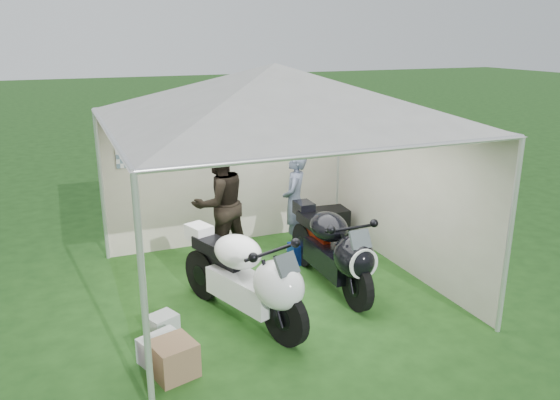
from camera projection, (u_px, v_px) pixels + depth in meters
The scene contains 11 objects.
ground at pixel (276, 289), 7.43m from camera, with size 80.00×80.00×0.00m, color #1D4516.
canopy_tent at pixel (274, 98), 6.71m from camera, with size 5.66×5.66×3.00m.
motorcycle_white at pixel (247, 276), 6.41m from camera, with size 1.04×2.13×1.09m.
motorcycle_black at pixel (334, 248), 7.29m from camera, with size 0.49×2.16×1.06m.
paddock_stand at pixel (303, 252), 8.28m from camera, with size 0.41×0.26×0.31m, color #1636CC.
person_dark_jacket at pixel (219, 203), 8.12m from camera, with size 0.89×0.69×1.83m, color black.
person_blue_jacket at pixel (295, 202), 8.62m from camera, with size 0.58×0.38×1.59m, color slate.
equipment_box at pixel (330, 224), 9.16m from camera, with size 0.54×0.44×0.54m, color black.
crate_0 at pixel (162, 350), 5.75m from camera, with size 0.43×0.34×0.29m, color silver.
crate_1 at pixel (174, 359), 5.52m from camera, with size 0.41×0.41×0.37m, color #866447.
crate_2 at pixel (163, 324), 6.31m from camera, with size 0.31×0.26×0.23m, color #B7BBC0.
Camera 1 is at (-2.52, -6.27, 3.33)m, focal length 35.00 mm.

